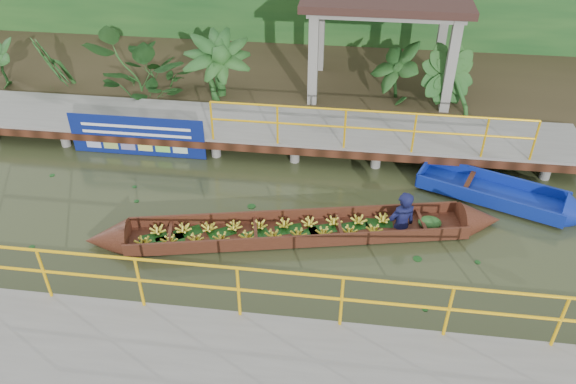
# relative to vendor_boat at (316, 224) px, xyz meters

# --- Properties ---
(ground) EXTENTS (80.00, 80.00, 0.00)m
(ground) POSITION_rel_vendor_boat_xyz_m (-1.78, 0.08, -0.26)
(ground) COLOR #2D341A
(ground) RESTS_ON ground
(land_strip) EXTENTS (30.00, 8.00, 0.45)m
(land_strip) POSITION_rel_vendor_boat_xyz_m (-1.78, 7.58, -0.04)
(land_strip) COLOR #322919
(land_strip) RESTS_ON ground
(far_dock) EXTENTS (16.00, 2.06, 1.66)m
(far_dock) POSITION_rel_vendor_boat_xyz_m (-1.76, 3.50, 0.22)
(far_dock) COLOR slate
(far_dock) RESTS_ON ground
(pavilion) EXTENTS (4.40, 3.00, 3.00)m
(pavilion) POSITION_rel_vendor_boat_xyz_m (1.22, 6.38, 2.56)
(pavilion) COLOR slate
(pavilion) RESTS_ON ground
(vendor_boat) EXTENTS (8.61, 2.61, 2.08)m
(vendor_boat) POSITION_rel_vendor_boat_xyz_m (0.00, 0.00, 0.00)
(vendor_boat) COLOR #36190E
(vendor_boat) RESTS_ON ground
(moored_blue_boat) EXTENTS (3.83, 2.27, 0.89)m
(moored_blue_boat) POSITION_rel_vendor_boat_xyz_m (4.65, 1.44, -0.10)
(moored_blue_boat) COLOR navy
(moored_blue_boat) RESTS_ON ground
(blue_banner) EXTENTS (3.44, 0.04, 1.07)m
(blue_banner) POSITION_rel_vendor_boat_xyz_m (-4.70, 2.56, 0.30)
(blue_banner) COLOR navy
(blue_banner) RESTS_ON ground
(tropical_plants) EXTENTS (14.41, 1.41, 1.76)m
(tropical_plants) POSITION_rel_vendor_boat_xyz_m (-3.53, 5.38, 1.07)
(tropical_plants) COLOR #154219
(tropical_plants) RESTS_ON ground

